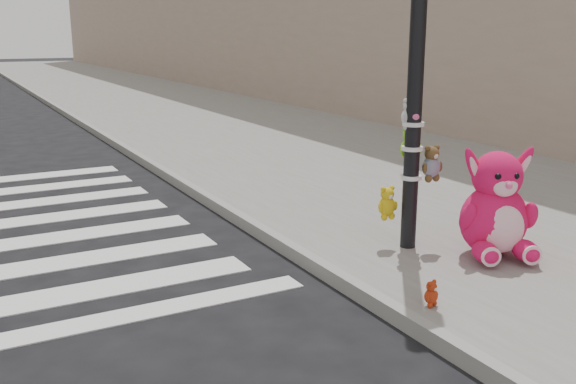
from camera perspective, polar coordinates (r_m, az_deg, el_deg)
sidewalk_near at (r=14.96m, az=-2.00°, el=5.32°), size 7.00×80.00×0.14m
curb_edge at (r=13.80m, az=-14.97°, el=4.11°), size 0.12×80.00×0.15m
signal_pole at (r=6.60m, az=11.25°, el=9.11°), size 0.67×0.50×4.00m
pink_bunny at (r=6.72m, az=18.00°, el=-1.64°), size 0.94×1.01×1.13m
red_teddy at (r=5.46m, az=12.61°, el=-8.80°), size 0.18×0.14×0.23m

